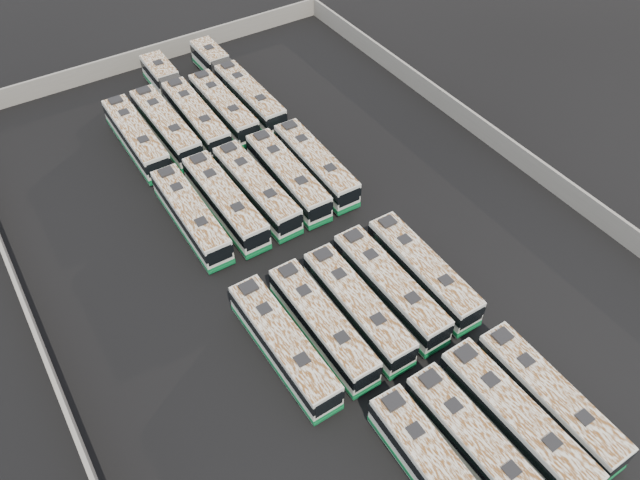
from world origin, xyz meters
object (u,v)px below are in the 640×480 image
Objects in this scene: bus_back_center at (184,103)px; bus_back_right at (223,108)px; bus_front_center at (477,447)px; bus_midback_right at (287,176)px; bus_midfront_far_left at (283,345)px; bus_midback_far_right at (315,164)px; bus_front_far_right at (549,399)px; bus_midback_far_left at (191,216)px; bus_front_left at (438,474)px; bus_back_far_right at (236,84)px; bus_midback_left at (225,202)px; bus_midfront_right at (389,287)px; bus_midfront_far_right at (422,271)px; bus_front_right at (515,421)px; bus_midfront_center at (357,307)px; bus_back_left at (166,127)px; bus_midfront_left at (322,325)px; bus_midback_center at (256,189)px; bus_back_far_left at (136,137)px.

bus_back_right is (3.07, -3.04, -0.03)m from bus_back_center.
bus_front_center is 0.97× the size of bus_midback_right.
bus_midback_right is at bearing -78.17° from bus_back_center.
bus_midfront_far_left is 1.00× the size of bus_midback_far_right.
bus_midback_far_left reaches higher than bus_front_far_right.
bus_midback_far_left reaches higher than bus_front_left.
bus_midback_left is at bearing -120.46° from bus_back_far_right.
bus_back_center is at bearing 135.34° from bus_back_right.
bus_midfront_right is (9.49, 0.14, 0.01)m from bus_midfront_far_left.
bus_midfront_far_right is at bearing 63.35° from bus_front_center.
bus_back_center is (-3.07, 16.01, -0.01)m from bus_midback_right.
bus_front_right is 13.21m from bus_midfront_right.
bus_midfront_center is 0.97× the size of bus_midback_left.
bus_front_far_right is 0.96× the size of bus_midback_left.
bus_back_left is 0.67× the size of bus_back_far_right.
bus_midfront_right is at bearing 89.10° from bus_front_right.
bus_midback_left is 1.02× the size of bus_midback_far_right.
bus_back_right is at bearing 82.55° from bus_front_left.
bus_back_left is at bearing 117.22° from bus_midback_right.
bus_midback_right is 1.03× the size of bus_back_right.
bus_midfront_left is at bearing -179.36° from bus_midfront_right.
bus_midfront_far_right is 0.63× the size of bus_back_center.
bus_front_center is 0.97× the size of bus_midback_left.
bus_back_left is at bearing 96.47° from bus_midfront_center.
bus_midback_right is (6.32, 0.01, -0.02)m from bus_midback_left.
bus_midback_left is at bearing 179.03° from bus_midback_center.
bus_midback_left is (-3.14, 28.63, 0.06)m from bus_front_center.
bus_midfront_far_left is (-9.59, 13.07, -0.03)m from bus_front_right.
bus_front_center is 1.00× the size of bus_midfront_far_right.
bus_back_far_left is at bearing -153.43° from bus_back_center.
bus_midfront_left is 3.05m from bus_midfront_center.
bus_front_right is 29.34m from bus_midback_left.
bus_back_center is at bearing 25.95° from bus_back_far_left.
bus_midback_right is (6.27, 15.56, 0.05)m from bus_midfront_left.
bus_midfront_right is at bearing -58.01° from bus_midback_far_left.
bus_back_left reaches higher than bus_midback_far_right.
bus_back_right is at bearing 89.42° from bus_midfront_right.
bus_midback_center is 1.03× the size of bus_back_right.
bus_back_far_right is (12.71, 31.81, -0.03)m from bus_midfront_far_left.
bus_midback_center is at bearing -89.56° from bus_back_center.
bus_midfront_right reaches higher than bus_front_left.
bus_front_far_right is 0.99× the size of bus_midfront_center.
bus_midfront_right is 1.02× the size of bus_midfront_far_right.
bus_midback_left is at bearing 121.89° from bus_midfront_far_right.
bus_front_far_right is at bearing -63.83° from bus_midfront_center.
bus_midfront_far_left is 0.99× the size of bus_midback_center.
bus_midback_left is (-9.41, 28.68, 0.07)m from bus_front_far_right.
bus_back_far_left reaches higher than bus_midfront_far_right.
bus_midback_left is at bearing 111.61° from bus_midfront_right.
bus_front_right reaches higher than bus_back_far_right.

